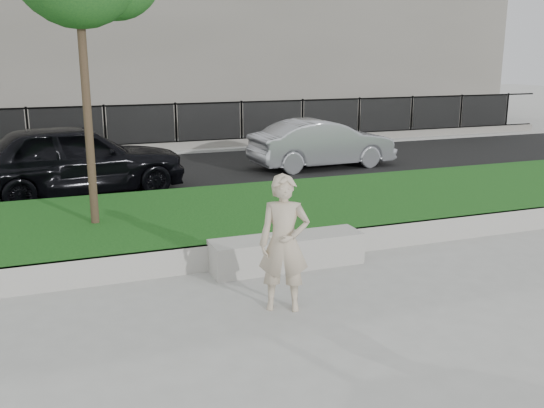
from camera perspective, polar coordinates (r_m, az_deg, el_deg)
name	(u,v)px	position (r m, az deg, el deg)	size (l,w,h in m)	color
ground	(251,293)	(8.17, -2.03, -8.42)	(90.00, 90.00, 0.00)	gray
grass_bank	(196,222)	(10.84, -7.18, -1.72)	(34.00, 4.00, 0.40)	black
grass_kerb	(228,256)	(9.03, -4.19, -4.88)	(34.00, 0.08, 0.40)	#9A9890
street	(145,176)	(16.14, -11.85, 2.62)	(34.00, 7.00, 0.04)	black
far_pavement	(122,150)	(20.53, -13.90, 5.00)	(34.00, 3.00, 0.12)	gray
iron_fence	(126,139)	(19.48, -13.61, 5.99)	(32.00, 0.30, 1.50)	slate
building_facade	(93,7)	(27.33, -16.50, 17.37)	(34.00, 10.00, 10.00)	#656158
stone_bench	(287,252)	(9.07, 1.43, -4.51)	(2.32, 0.58, 0.47)	#9A9890
man	(284,243)	(7.42, 1.15, -3.72)	(0.62, 0.41, 1.71)	#BCAB90
book	(277,238)	(8.90, 0.47, -3.18)	(0.21, 0.15, 0.02)	beige
car_dark	(74,159)	(14.08, -18.11, 4.05)	(1.93, 4.79, 1.63)	black
car_silver	(322,143)	(16.87, 4.77, 5.70)	(1.40, 4.02, 1.33)	#919399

